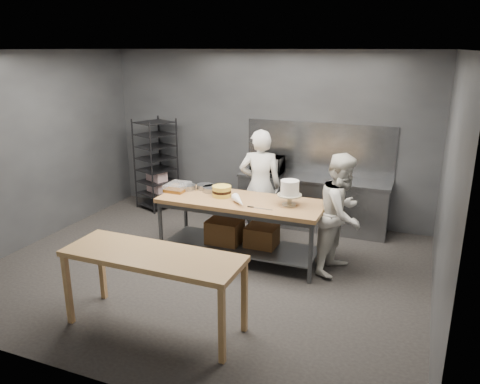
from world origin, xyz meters
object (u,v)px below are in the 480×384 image
(frosted_cake_stand, at_px, (290,190))
(layer_cake, at_px, (222,191))
(speed_rack, at_px, (156,165))
(microwave, at_px, (267,165))
(work_table, at_px, (241,222))
(near_counter, at_px, (153,261))
(chef_right, at_px, (341,214))
(chef_behind, at_px, (260,186))

(frosted_cake_stand, height_order, layer_cake, frosted_cake_stand)
(speed_rack, relative_size, microwave, 3.23)
(work_table, relative_size, near_counter, 1.20)
(chef_right, bearing_deg, frosted_cake_stand, 113.58)
(work_table, xyz_separation_m, frosted_cake_stand, (0.73, 0.00, 0.57))
(chef_behind, relative_size, microwave, 3.36)
(chef_behind, distance_m, chef_right, 1.56)
(speed_rack, distance_m, layer_cake, 2.59)
(near_counter, relative_size, microwave, 3.69)
(speed_rack, height_order, chef_right, speed_rack)
(speed_rack, height_order, layer_cake, speed_rack)
(work_table, relative_size, microwave, 4.43)
(chef_right, xyz_separation_m, layer_cake, (-1.75, -0.11, 0.16))
(chef_behind, bearing_deg, speed_rack, -32.84)
(chef_behind, xyz_separation_m, layer_cake, (-0.33, -0.76, 0.09))
(near_counter, xyz_separation_m, microwave, (0.05, 3.69, 0.24))
(speed_rack, bearing_deg, near_counter, -58.70)
(work_table, xyz_separation_m, speed_rack, (-2.39, 1.56, 0.28))
(speed_rack, bearing_deg, chef_behind, -17.82)
(near_counter, xyz_separation_m, frosted_cake_stand, (0.93, 2.06, 0.33))
(speed_rack, distance_m, chef_behind, 2.53)
(near_counter, xyz_separation_m, speed_rack, (-2.19, 3.61, 0.04))
(near_counter, height_order, speed_rack, speed_rack)
(chef_right, bearing_deg, work_table, 108.67)
(near_counter, bearing_deg, frosted_cake_stand, 65.73)
(speed_rack, relative_size, chef_behind, 0.96)
(layer_cake, bearing_deg, chef_right, 3.53)
(chef_right, distance_m, layer_cake, 1.76)
(microwave, bearing_deg, layer_cake, -95.57)
(microwave, bearing_deg, near_counter, -90.71)
(chef_behind, bearing_deg, work_table, 73.80)
(frosted_cake_stand, bearing_deg, chef_behind, 132.46)
(near_counter, height_order, chef_right, chef_right)
(work_table, relative_size, layer_cake, 8.62)
(near_counter, height_order, chef_behind, chef_behind)
(near_counter, distance_m, microwave, 3.70)
(work_table, height_order, frosted_cake_stand, frosted_cake_stand)
(work_table, distance_m, chef_behind, 0.85)
(microwave, relative_size, layer_cake, 1.95)
(near_counter, relative_size, speed_rack, 1.14)
(speed_rack, xyz_separation_m, microwave, (2.24, 0.08, 0.19))
(frosted_cake_stand, xyz_separation_m, layer_cake, (-1.04, 0.02, -0.15))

